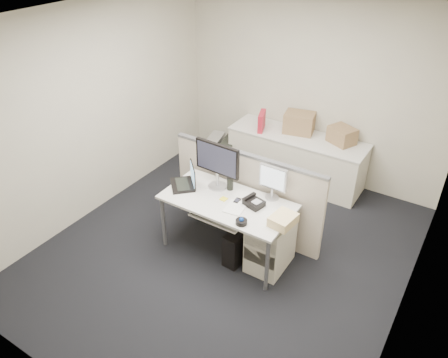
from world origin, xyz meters
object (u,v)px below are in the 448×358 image
Objects in this scene: desk at (227,205)px; desk_phone at (254,203)px; laptop at (182,176)px; monitor_main at (217,166)px.

desk_phone reaches higher than desk.
desk_phone is (0.30, 0.08, 0.10)m from desk.
desk is at bearing -151.63° from desk_phone.
desk is 4.26× the size of laptop.
laptop reaches higher than desk.
desk_phone is at bearing 14.93° from desk.
desk is 0.65m from laptop.
desk is at bearing -33.24° from monitor_main.
desk is 7.18× the size of desk_phone.
laptop is (-0.62, -0.02, 0.20)m from desk.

